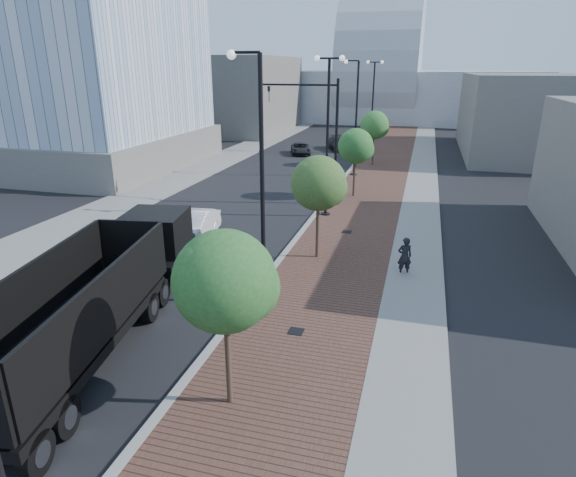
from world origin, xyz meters
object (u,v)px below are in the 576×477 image
(dump_truck, at_px, (125,278))
(white_sedan, at_px, (192,227))
(pedestrian, at_px, (405,256))
(dark_car_mid, at_px, (301,149))

(dump_truck, bearing_deg, white_sedan, 88.64)
(dump_truck, bearing_deg, pedestrian, 23.09)
(dump_truck, distance_m, pedestrian, 11.57)
(white_sedan, bearing_deg, dark_car_mid, 86.56)
(dark_car_mid, height_order, pedestrian, pedestrian)
(dump_truck, relative_size, white_sedan, 2.85)
(dump_truck, relative_size, dark_car_mid, 3.32)
(dump_truck, relative_size, pedestrian, 7.75)
(white_sedan, xyz_separation_m, pedestrian, (10.87, -1.45, 0.09))
(dark_car_mid, relative_size, pedestrian, 2.33)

